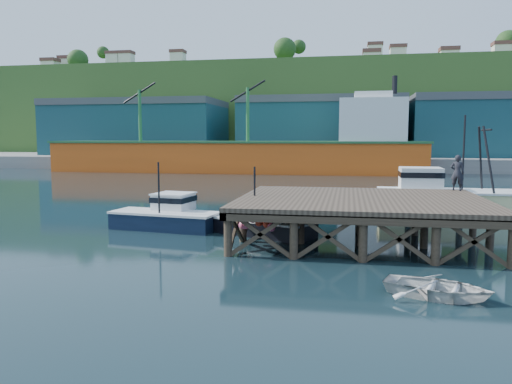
% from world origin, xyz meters
% --- Properties ---
extents(ground, '(300.00, 300.00, 0.00)m').
position_xyz_m(ground, '(0.00, 0.00, 0.00)').
color(ground, black).
rests_on(ground, ground).
extents(wharf, '(12.00, 10.00, 2.62)m').
position_xyz_m(wharf, '(5.50, -0.19, 1.94)').
color(wharf, brown).
rests_on(wharf, ground).
extents(far_quay, '(160.00, 40.00, 2.00)m').
position_xyz_m(far_quay, '(0.00, 70.00, 1.00)').
color(far_quay, gray).
rests_on(far_quay, ground).
extents(warehouse_left, '(32.00, 16.00, 9.00)m').
position_xyz_m(warehouse_left, '(-35.00, 65.00, 6.50)').
color(warehouse_left, '#18414F').
rests_on(warehouse_left, far_quay).
extents(warehouse_mid, '(28.00, 16.00, 9.00)m').
position_xyz_m(warehouse_mid, '(0.00, 65.00, 6.50)').
color(warehouse_mid, '#18414F').
rests_on(warehouse_mid, far_quay).
extents(warehouse_right, '(30.00, 16.00, 9.00)m').
position_xyz_m(warehouse_right, '(30.00, 65.00, 6.50)').
color(warehouse_right, '#18414F').
rests_on(warehouse_right, far_quay).
extents(cargo_ship, '(55.50, 10.00, 13.75)m').
position_xyz_m(cargo_ship, '(-8.46, 48.00, 3.31)').
color(cargo_ship, '#F25B16').
rests_on(cargo_ship, ground).
extents(hillside, '(220.00, 50.00, 22.00)m').
position_xyz_m(hillside, '(0.00, 100.00, 11.00)').
color(hillside, '#2D511E').
rests_on(hillside, ground).
extents(boat_navy, '(6.30, 3.72, 3.79)m').
position_xyz_m(boat_navy, '(-5.15, 1.15, 0.76)').
color(boat_navy, black).
rests_on(boat_navy, ground).
extents(boat_black, '(6.21, 5.19, 3.62)m').
position_xyz_m(boat_black, '(0.48, 0.57, 0.67)').
color(boat_black, black).
rests_on(boat_black, ground).
extents(trawler, '(9.86, 3.69, 6.56)m').
position_xyz_m(trawler, '(11.51, 8.99, 1.35)').
color(trawler, '#F2EA9C').
rests_on(trawler, ground).
extents(dinghy, '(3.89, 3.29, 0.69)m').
position_xyz_m(dinghy, '(7.72, -8.99, 0.34)').
color(dinghy, silver).
rests_on(dinghy, ground).
extents(dockworker, '(0.86, 0.71, 2.02)m').
position_xyz_m(dockworker, '(10.90, 4.40, 3.13)').
color(dockworker, black).
rests_on(dockworker, wharf).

